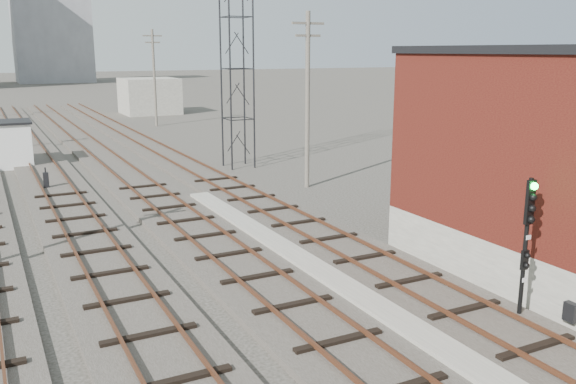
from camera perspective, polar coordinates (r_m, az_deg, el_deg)
ground at (r=60.73m, az=-18.64°, el=5.74°), size 320.00×320.00×0.00m
track_right at (r=40.87m, az=-10.67°, el=3.07°), size 3.20×90.00×0.39m
track_mid_right at (r=39.96m, az=-16.17°, el=2.54°), size 3.20×90.00×0.39m
track_mid_left at (r=39.44m, az=-21.87°, el=1.98°), size 3.20×90.00×0.39m
platform_curb at (r=17.90m, az=6.54°, el=-9.81°), size 0.90×28.00×0.26m
lattice_tower at (r=37.49m, az=-4.83°, el=13.72°), size 1.60×1.60×15.00m
utility_pole_right_a at (r=31.67m, az=1.84°, el=8.98°), size 1.80×0.24×9.00m
utility_pole_right_b at (r=59.70m, az=-12.41°, el=10.63°), size 1.80×0.24×9.00m
apartment_right at (r=150.73m, az=-21.31°, el=14.50°), size 16.00×12.00×26.00m
shed_right at (r=72.08m, az=-12.84°, el=8.75°), size 6.00×6.00×4.00m
signal_mast at (r=17.07m, az=21.44°, el=-4.15°), size 0.40×0.41×3.91m
switch_stand at (r=33.67m, az=-21.69°, el=0.99°), size 0.30×0.30×1.15m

